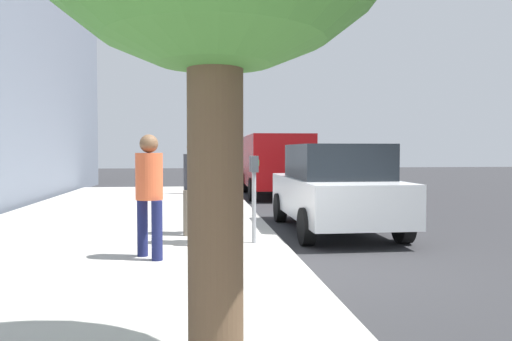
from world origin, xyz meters
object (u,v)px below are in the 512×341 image
object	(u,v)px
pedestrian_bystander	(149,186)
traffic_signal	(218,123)
parking_officer	(194,179)
parked_sedan_near	(334,188)
parking_meter	(254,180)
parked_van_far	(274,161)
pedestrian_at_meter	(203,178)

from	to	relation	value
pedestrian_bystander	traffic_signal	world-z (taller)	traffic_signal
parking_officer	parked_sedan_near	size ratio (longest dim) A/B	0.38
parking_meter	traffic_signal	size ratio (longest dim) A/B	0.39
parking_meter	parked_sedan_near	size ratio (longest dim) A/B	0.32
parked_sedan_near	parking_officer	bearing A→B (deg)	106.87
parking_meter	pedestrian_bystander	world-z (taller)	pedestrian_bystander
parking_officer	traffic_signal	size ratio (longest dim) A/B	0.47
parked_sedan_near	parked_van_far	distance (m)	7.90
parking_meter	parking_officer	world-z (taller)	parking_officer
pedestrian_bystander	traffic_signal	xyz separation A→B (m)	(9.95, -1.37, 1.42)
pedestrian_at_meter	parked_sedan_near	distance (m)	3.23
parking_officer	parked_sedan_near	distance (m)	2.96
parking_meter	parked_van_far	distance (m)	9.89
pedestrian_bystander	parking_officer	world-z (taller)	pedestrian_bystander
parked_van_far	traffic_signal	size ratio (longest dim) A/B	1.46
parking_meter	parked_sedan_near	world-z (taller)	parked_sedan_near
pedestrian_at_meter	parked_sedan_near	world-z (taller)	pedestrian_at_meter
pedestrian_at_meter	parking_officer	bearing A→B (deg)	96.53
parked_van_far	parked_sedan_near	bearing A→B (deg)	180.00
parking_meter	parked_van_far	world-z (taller)	parked_van_far
pedestrian_at_meter	parked_van_far	bearing A→B (deg)	72.12
parked_sedan_near	parked_van_far	bearing A→B (deg)	-0.00
pedestrian_bystander	parking_meter	bearing A→B (deg)	-5.54
parking_meter	parking_officer	bearing A→B (deg)	45.04
pedestrian_bystander	parked_sedan_near	world-z (taller)	pedestrian_bystander
traffic_signal	parking_officer	bearing A→B (deg)	174.50
parking_meter	parking_officer	xyz separation A→B (m)	(0.97, 0.97, -0.04)
parked_sedan_near	pedestrian_at_meter	bearing A→B (deg)	123.89
parking_officer	parked_sedan_near	xyz separation A→B (m)	(0.86, -2.82, -0.23)
pedestrian_bystander	parking_officer	bearing A→B (deg)	35.68
parked_sedan_near	pedestrian_bystander	bearing A→B (deg)	129.17
parked_van_far	traffic_signal	bearing A→B (deg)	109.49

